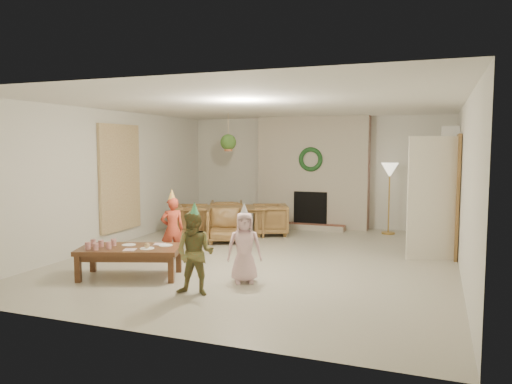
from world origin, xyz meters
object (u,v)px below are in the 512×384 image
at_px(dining_table, 226,221).
at_px(dining_chair_far, 227,215).
at_px(child_red, 172,229).
at_px(child_pink, 244,247).
at_px(dining_chair_near, 225,226).
at_px(coffee_table_top, 130,249).
at_px(child_plaid, 195,253).
at_px(dining_chair_right, 270,220).
at_px(dining_chair_left, 191,220).

distance_m(dining_table, dining_chair_far, 0.73).
xyz_separation_m(child_red, child_pink, (1.55, -0.77, -0.03)).
distance_m(dining_chair_near, coffee_table_top, 2.77).
distance_m(dining_table, child_pink, 3.53).
relative_size(dining_table, child_red, 1.62).
bearing_deg(child_plaid, coffee_table_top, 155.89).
relative_size(dining_chair_near, child_pink, 0.74).
bearing_deg(child_plaid, dining_chair_right, 90.42).
distance_m(dining_chair_right, coffee_table_top, 3.87).
bearing_deg(child_plaid, child_pink, 57.95).
height_order(coffee_table_top, child_plaid, child_plaid).
bearing_deg(dining_chair_right, child_red, -38.31).
xyz_separation_m(dining_chair_near, dining_chair_right, (0.56, 1.03, 0.00)).
distance_m(dining_chair_left, child_plaid, 4.07).
distance_m(dining_chair_far, child_pink, 4.25).
bearing_deg(dining_chair_near, child_red, -119.28).
distance_m(dining_chair_right, child_plaid, 4.23).
height_order(dining_table, child_red, child_red).
xyz_separation_m(dining_table, child_red, (0.10, -2.35, 0.22)).
height_order(dining_chair_near, dining_chair_left, same).
height_order(dining_chair_right, coffee_table_top, dining_chair_right).
distance_m(dining_chair_near, child_plaid, 3.33).
distance_m(dining_chair_far, dining_chair_right, 1.17).
bearing_deg(dining_chair_far, dining_chair_near, 90.00).
relative_size(dining_chair_far, dining_chair_left, 1.00).
relative_size(dining_chair_far, child_red, 0.69).
height_order(dining_chair_right, child_red, child_red).
bearing_deg(child_pink, dining_chair_near, 94.14).
xyz_separation_m(coffee_table_top, child_pink, (1.61, 0.32, 0.08)).
relative_size(dining_chair_far, child_plaid, 0.68).
height_order(dining_chair_left, child_plaid, child_plaid).
bearing_deg(child_pink, dining_table, 92.82).
bearing_deg(dining_chair_right, dining_table, -90.00).
relative_size(dining_table, dining_chair_left, 2.34).
relative_size(dining_chair_near, dining_chair_right, 1.00).
bearing_deg(dining_chair_far, dining_chair_right, 141.34).
xyz_separation_m(dining_table, dining_chair_left, (-0.67, -0.28, 0.03)).
distance_m(dining_chair_right, child_red, 2.81).
bearing_deg(dining_chair_right, dining_chair_far, -128.66).
xyz_separation_m(coffee_table_top, child_red, (0.06, 1.08, 0.11)).
distance_m(dining_table, dining_chair_right, 0.91).
bearing_deg(dining_chair_far, dining_table, 90.00).
relative_size(dining_chair_near, dining_chair_left, 1.00).
bearing_deg(dining_chair_right, dining_chair_near, -51.34).
distance_m(child_red, child_plaid, 1.91).
distance_m(dining_chair_far, child_plaid, 4.79).
bearing_deg(child_red, child_plaid, 88.29).
bearing_deg(dining_chair_left, dining_chair_near, -135.00).
bearing_deg(child_red, dining_chair_far, -122.87).
xyz_separation_m(child_red, child_plaid, (1.19, -1.50, 0.01)).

